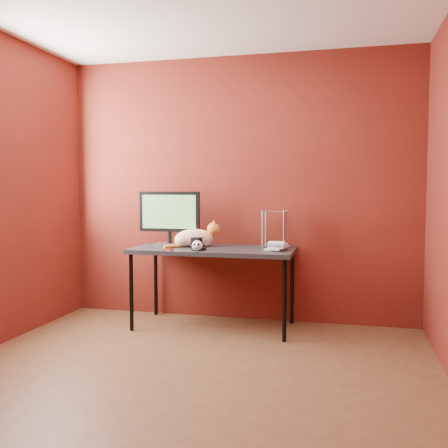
% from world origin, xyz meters
% --- Properties ---
extents(room, '(3.52, 3.52, 2.61)m').
position_xyz_m(room, '(0.00, 0.00, 1.45)').
color(room, '#51321B').
rests_on(room, ground).
extents(desk, '(1.50, 0.70, 0.75)m').
position_xyz_m(desk, '(-0.15, 1.37, 0.70)').
color(desk, black).
rests_on(desk, ground).
extents(monitor, '(0.60, 0.20, 0.52)m').
position_xyz_m(monitor, '(-0.62, 1.47, 1.04)').
color(monitor, '#B9BABF').
rests_on(monitor, desk).
extents(cat, '(0.47, 0.36, 0.25)m').
position_xyz_m(cat, '(-0.35, 1.41, 0.84)').
color(cat, orange).
rests_on(cat, desk).
extents(skull_mug, '(0.09, 0.09, 0.09)m').
position_xyz_m(skull_mug, '(-0.23, 1.11, 0.80)').
color(skull_mug, white).
rests_on(skull_mug, desk).
extents(speaker, '(0.10, 0.10, 0.11)m').
position_xyz_m(speaker, '(-0.25, 1.17, 0.80)').
color(speaker, black).
rests_on(speaker, desk).
extents(book_stack, '(0.20, 0.23, 0.81)m').
position_xyz_m(book_stack, '(0.38, 1.36, 1.15)').
color(book_stack, beige).
rests_on(book_stack, desk).
extents(wire_rack, '(0.21, 0.17, 0.35)m').
position_xyz_m(wire_rack, '(0.39, 1.56, 0.92)').
color(wire_rack, '#B9BABF').
rests_on(wire_rack, desk).
extents(pocket_knife, '(0.08, 0.05, 0.02)m').
position_xyz_m(pocket_knife, '(-0.49, 1.08, 0.76)').
color(pocket_knife, '#970B0B').
rests_on(pocket_knife, desk).
extents(black_gadget, '(0.05, 0.04, 0.02)m').
position_xyz_m(black_gadget, '(-0.19, 1.17, 0.76)').
color(black_gadget, black).
rests_on(black_gadget, desk).
extents(washer, '(0.04, 0.04, 0.00)m').
position_xyz_m(washer, '(-0.48, 1.08, 0.75)').
color(washer, '#B9BABF').
rests_on(washer, desk).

